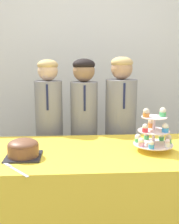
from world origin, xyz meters
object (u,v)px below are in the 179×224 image
at_px(round_cake, 23,148).
at_px(student_2, 120,138).
at_px(cake_knife, 11,167).
at_px(student_0, 50,139).
at_px(cupcake_stand, 154,132).
at_px(student_1, 84,137).

xyz_separation_m(round_cake, student_2, (0.76, 0.73, -0.16)).
bearing_deg(cake_knife, student_0, 131.04).
xyz_separation_m(cupcake_stand, student_1, (-0.45, 0.65, -0.21)).
xyz_separation_m(cake_knife, cupcake_stand, (0.91, 0.25, 0.13)).
distance_m(cupcake_stand, student_0, 1.03).
xyz_separation_m(cake_knife, student_0, (0.15, 0.90, -0.10)).
distance_m(round_cake, student_0, 0.76).
xyz_separation_m(student_0, student_2, (0.65, 0.00, 0.00)).
xyz_separation_m(cupcake_stand, student_0, (-0.76, 0.65, -0.22)).
bearing_deg(round_cake, cake_knife, -104.54).
height_order(cake_knife, student_2, student_2).
distance_m(student_0, student_1, 0.31).
height_order(cupcake_stand, student_1, student_1).
bearing_deg(student_0, cupcake_stand, -40.70).
distance_m(cake_knife, student_1, 1.02).
relative_size(cake_knife, cupcake_stand, 0.76).
relative_size(student_0, student_1, 1.00).
distance_m(cake_knife, student_0, 0.92).
bearing_deg(round_cake, student_2, 44.06).
xyz_separation_m(student_1, student_2, (0.33, 0.00, -0.01)).
bearing_deg(cupcake_stand, student_1, 124.32).
bearing_deg(student_0, round_cake, -98.48).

